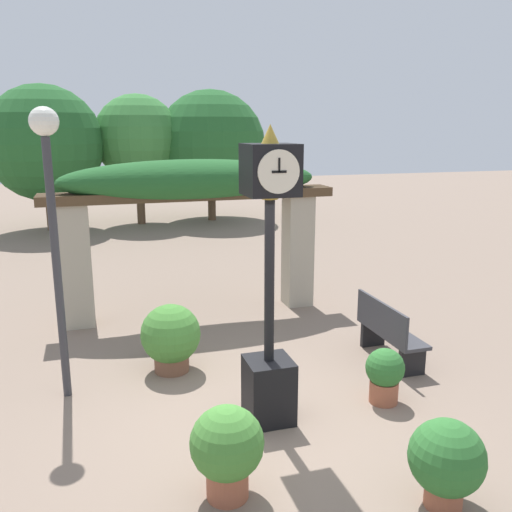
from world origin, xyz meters
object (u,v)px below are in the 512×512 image
at_px(pedestal_clock, 269,293).
at_px(potted_plant_near_right, 446,460).
at_px(potted_plant_near_left, 385,373).
at_px(potted_plant_far_right, 227,448).
at_px(lamp_post, 50,195).
at_px(potted_plant_far_left, 171,336).
at_px(park_bench, 388,332).

distance_m(pedestal_clock, potted_plant_near_right, 2.36).
height_order(potted_plant_near_left, potted_plant_far_right, potted_plant_far_right).
relative_size(pedestal_clock, lamp_post, 0.94).
bearing_deg(potted_plant_far_left, potted_plant_near_left, -34.74).
bearing_deg(potted_plant_far_right, park_bench, 37.24).
bearing_deg(pedestal_clock, park_bench, 26.20).
relative_size(potted_plant_far_left, lamp_post, 0.27).
bearing_deg(lamp_post, potted_plant_near_right, -43.84).
bearing_deg(potted_plant_near_left, lamp_post, 160.55).
xyz_separation_m(potted_plant_near_right, lamp_post, (-3.27, 3.14, 2.07)).
relative_size(pedestal_clock, park_bench, 2.46).
distance_m(potted_plant_near_left, potted_plant_far_left, 2.87).
relative_size(potted_plant_near_right, park_bench, 0.61).
xyz_separation_m(potted_plant_near_left, potted_plant_far_left, (-2.35, 1.63, 0.13)).
bearing_deg(park_bench, potted_plant_far_left, 79.59).
distance_m(potted_plant_near_left, potted_plant_far_right, 2.53).
bearing_deg(potted_plant_near_left, potted_plant_far_left, 145.26).
relative_size(potted_plant_near_left, potted_plant_far_right, 0.78).
bearing_deg(park_bench, pedestal_clock, 116.20).
relative_size(potted_plant_near_right, potted_plant_far_left, 0.86).
xyz_separation_m(pedestal_clock, park_bench, (2.15, 1.06, -1.09)).
xyz_separation_m(pedestal_clock, potted_plant_near_left, (1.47, -0.02, -1.14)).
distance_m(potted_plant_near_right, potted_plant_far_left, 3.95).
bearing_deg(lamp_post, potted_plant_far_left, 13.30).
relative_size(potted_plant_near_left, park_bench, 0.51).
bearing_deg(potted_plant_far_left, park_bench, -10.41).
distance_m(potted_plant_near_right, potted_plant_far_right, 1.93).
bearing_deg(potted_plant_near_left, potted_plant_near_right, -103.80).
bearing_deg(potted_plant_far_right, potted_plant_far_left, 92.16).
xyz_separation_m(park_bench, lamp_post, (-4.39, 0.24, 2.10)).
xyz_separation_m(potted_plant_near_right, park_bench, (1.12, 2.90, -0.03)).
xyz_separation_m(potted_plant_far_right, park_bench, (2.92, 2.22, -0.07)).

